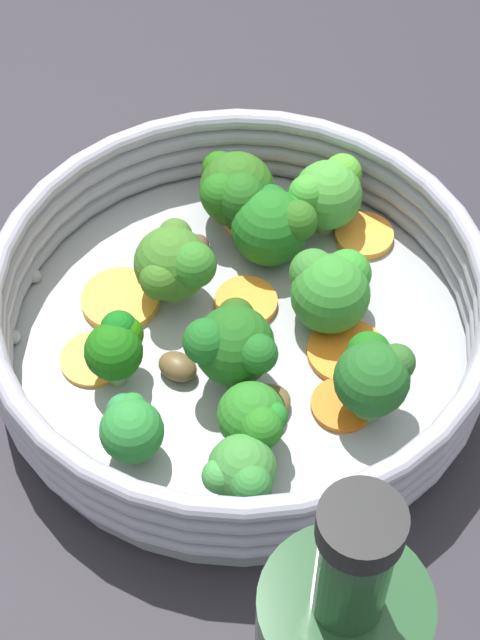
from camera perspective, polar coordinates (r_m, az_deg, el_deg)
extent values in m
plane|color=black|center=(0.65, 0.00, -1.76)|extent=(4.00, 4.00, 0.00)
cylinder|color=#939699|center=(0.64, 0.00, -1.30)|extent=(0.28, 0.28, 0.02)
torus|color=#908F9F|center=(0.63, 0.00, -0.48)|extent=(0.29, 0.29, 0.01)
torus|color=#908F9F|center=(0.62, 0.00, 0.25)|extent=(0.29, 0.29, 0.01)
torus|color=#908F9F|center=(0.61, 0.00, 1.01)|extent=(0.29, 0.29, 0.01)
torus|color=#908F9F|center=(0.60, 0.00, 1.79)|extent=(0.29, 0.29, 0.01)
sphere|color=#939494|center=(0.67, -10.92, 2.32)|extent=(0.01, 0.01, 0.01)
sphere|color=#91969D|center=(0.64, -12.01, -0.88)|extent=(0.01, 0.01, 0.01)
cylinder|color=orange|center=(0.65, -6.40, 1.09)|extent=(0.07, 0.07, 0.01)
cylinder|color=orange|center=(0.65, 0.33, 0.95)|extent=(0.05, 0.05, 0.01)
cylinder|color=orange|center=(0.63, 5.71, -1.69)|extent=(0.07, 0.07, 0.00)
cylinder|color=#F99D34|center=(0.63, -7.81, -2.12)|extent=(0.05, 0.05, 0.00)
cylinder|color=orange|center=(0.69, 6.64, 4.49)|extent=(0.04, 0.04, 0.01)
cylinder|color=#D66214|center=(0.61, 5.46, -4.53)|extent=(0.05, 0.05, 0.00)
cylinder|color=#F69840|center=(0.69, 1.05, 5.57)|extent=(0.06, 0.06, 0.01)
cylinder|color=#6DA756|center=(0.67, 1.56, 3.84)|extent=(0.01, 0.01, 0.01)
sphere|color=#1B5E1A|center=(0.65, 1.59, 4.96)|extent=(0.05, 0.05, 0.05)
sphere|color=#255617|center=(0.65, 3.07, 5.30)|extent=(0.03, 0.03, 0.03)
sphere|color=#156618|center=(0.66, 2.90, 5.59)|extent=(0.03, 0.03, 0.03)
sphere|color=#15581D|center=(0.66, 1.62, 6.23)|extent=(0.02, 0.02, 0.02)
cylinder|color=#7A964E|center=(0.69, -0.16, 5.80)|extent=(0.01, 0.01, 0.01)
sphere|color=#265717|center=(0.68, -0.17, 6.97)|extent=(0.05, 0.05, 0.05)
sphere|color=#1E5A0F|center=(0.68, -1.11, 8.09)|extent=(0.02, 0.02, 0.02)
sphere|color=#1D5B15|center=(0.66, -1.05, 6.74)|extent=(0.03, 0.03, 0.03)
sphere|color=#1D5417|center=(0.66, 0.04, 6.56)|extent=(0.03, 0.03, 0.03)
cylinder|color=#63924E|center=(0.60, 6.83, -4.36)|extent=(0.02, 0.02, 0.02)
sphere|color=#1C521D|center=(0.58, 7.04, -3.14)|extent=(0.04, 0.04, 0.04)
sphere|color=#26531E|center=(0.58, 8.35, -2.26)|extent=(0.02, 0.02, 0.02)
sphere|color=#175A14|center=(0.59, 6.89, -1.79)|extent=(0.02, 0.02, 0.02)
cylinder|color=#8BA75F|center=(0.65, -3.58, 1.77)|extent=(0.01, 0.01, 0.02)
sphere|color=#356720|center=(0.63, -3.67, 3.01)|extent=(0.04, 0.04, 0.04)
sphere|color=#396220|center=(0.63, -3.48, 4.52)|extent=(0.02, 0.02, 0.02)
sphere|color=#33611C|center=(0.62, -4.26, 2.17)|extent=(0.02, 0.02, 0.02)
sphere|color=#2B6A20|center=(0.62, -2.52, 2.95)|extent=(0.03, 0.03, 0.03)
cylinder|color=#8DA669|center=(0.64, 4.77, 0.17)|extent=(0.01, 0.01, 0.01)
sphere|color=#2D7527|center=(0.62, 4.88, 1.26)|extent=(0.05, 0.05, 0.05)
sphere|color=#2F6F28|center=(0.62, 3.92, 2.55)|extent=(0.03, 0.03, 0.03)
sphere|color=#2C7F25|center=(0.63, 5.72, 2.48)|extent=(0.03, 0.03, 0.03)
cylinder|color=#8DA46C|center=(0.68, 4.58, 5.43)|extent=(0.01, 0.01, 0.02)
sphere|color=#3D862E|center=(0.67, 4.69, 6.67)|extent=(0.04, 0.04, 0.04)
sphere|color=#38882A|center=(0.66, 3.60, 6.74)|extent=(0.02, 0.02, 0.02)
sphere|color=#449028|center=(0.67, 5.48, 7.79)|extent=(0.02, 0.02, 0.02)
cylinder|color=#84AA6E|center=(0.61, -6.60, -2.69)|extent=(0.01, 0.01, 0.02)
sphere|color=#16580F|center=(0.60, -6.76, -1.68)|extent=(0.03, 0.03, 0.03)
sphere|color=#0F5A14|center=(0.60, -6.47, -0.49)|extent=(0.02, 0.02, 0.02)
sphere|color=#205F08|center=(0.60, -6.14, -0.76)|extent=(0.02, 0.02, 0.02)
cylinder|color=#7C984F|center=(0.57, 0.09, -8.85)|extent=(0.01, 0.01, 0.02)
sphere|color=#35752F|center=(0.55, 0.10, -7.95)|extent=(0.04, 0.04, 0.04)
sphere|color=#377F36|center=(0.55, -1.09, -8.31)|extent=(0.02, 0.02, 0.02)
sphere|color=#2B702C|center=(0.54, 0.54, -8.73)|extent=(0.02, 0.02, 0.02)
sphere|color=#2B7630|center=(0.55, 0.75, -8.85)|extent=(0.02, 0.02, 0.02)
cylinder|color=#658B4D|center=(0.61, -0.30, -2.65)|extent=(0.01, 0.01, 0.02)
sphere|color=#1A5117|center=(0.59, -0.31, -1.38)|extent=(0.05, 0.05, 0.05)
sphere|color=#18581C|center=(0.58, -1.82, -1.15)|extent=(0.03, 0.03, 0.03)
sphere|color=#18541A|center=(0.57, 0.59, -1.88)|extent=(0.02, 0.02, 0.02)
sphere|color=#244711|center=(0.59, -0.23, 0.18)|extent=(0.02, 0.02, 0.02)
cylinder|color=#64914F|center=(0.58, -5.66, -6.78)|extent=(0.01, 0.01, 0.01)
sphere|color=#24722D|center=(0.57, -5.80, -5.90)|extent=(0.03, 0.03, 0.03)
sphere|color=#23712C|center=(0.57, -5.75, -4.64)|extent=(0.02, 0.02, 0.02)
sphere|color=#257234|center=(0.57, -6.22, -4.84)|extent=(0.02, 0.02, 0.02)
cylinder|color=#86AC6B|center=(0.58, 0.58, -6.12)|extent=(0.01, 0.01, 0.02)
sphere|color=#246A1E|center=(0.57, 0.60, -5.13)|extent=(0.04, 0.04, 0.04)
sphere|color=#1A6D20|center=(0.56, 1.86, -5.15)|extent=(0.02, 0.02, 0.02)
sphere|color=#216619|center=(0.56, 1.14, -5.77)|extent=(0.02, 0.02, 0.02)
ellipsoid|color=brown|center=(0.61, -3.35, -2.50)|extent=(0.03, 0.03, 0.01)
ellipsoid|color=brown|center=(0.67, -2.37, 3.82)|extent=(0.03, 0.03, 0.01)
ellipsoid|color=brown|center=(0.60, 1.57, -4.47)|extent=(0.04, 0.03, 0.01)
cylinder|color=#193D1E|center=(0.32, 6.04, -13.12)|extent=(0.02, 0.02, 0.05)
cylinder|color=black|center=(0.29, 6.50, -10.83)|extent=(0.03, 0.03, 0.01)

